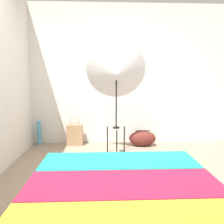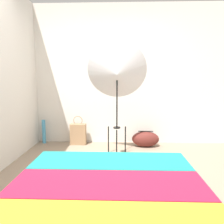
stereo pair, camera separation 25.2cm
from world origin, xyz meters
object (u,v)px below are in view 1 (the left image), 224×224
object	(u,v)px
tote_bag	(75,135)
paper_roll	(39,133)
photo_umbrella	(116,73)
duffel_bag	(143,138)

from	to	relation	value
tote_bag	paper_roll	size ratio (longest dim) A/B	1.21
photo_umbrella	tote_bag	size ratio (longest dim) A/B	3.31
duffel_bag	paper_roll	size ratio (longest dim) A/B	1.09
photo_umbrella	tote_bag	world-z (taller)	photo_umbrella
photo_umbrella	duffel_bag	world-z (taller)	photo_umbrella
photo_umbrella	paper_roll	size ratio (longest dim) A/B	3.99
tote_bag	paper_roll	distance (m)	0.68
duffel_bag	tote_bag	bearing A→B (deg)	175.67
photo_umbrella	duffel_bag	distance (m)	1.38
photo_umbrella	paper_roll	bearing A→B (deg)	155.88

